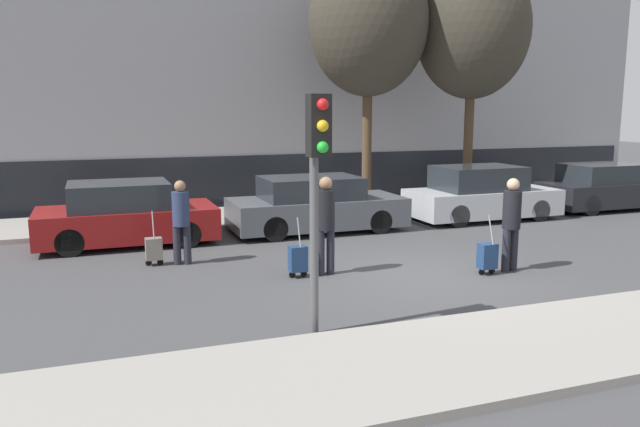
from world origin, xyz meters
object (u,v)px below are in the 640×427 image
parked_car_3 (603,188)px  bare_tree_near_crossing (368,23)px  parked_car_0 (125,216)px  parked_car_2 (481,195)px  parked_car_1 (315,206)px  trolley_right (487,256)px  parked_bicycle (333,196)px  trolley_center (298,259)px  pedestrian_right (511,219)px  traffic_light (317,166)px  trolley_left (154,249)px  bare_tree_down_street (473,29)px  pedestrian_left (181,217)px  pedestrian_center (326,219)px

parked_car_3 → bare_tree_near_crossing: bearing=163.9°
parked_car_0 → parked_car_2: (9.47, -0.07, 0.02)m
parked_car_1 → trolley_right: parked_car_1 is taller
parked_car_2 → parked_bicycle: (-3.46, 2.45, -0.20)m
parked_bicycle → bare_tree_near_crossing: 5.06m
parked_car_0 → parked_bicycle: bearing=21.6°
trolley_center → pedestrian_right: 4.10m
pedestrian_right → traffic_light: size_ratio=0.55×
parked_car_2 → trolley_right: bearing=-123.3°
pedestrian_right → trolley_right: size_ratio=1.58×
parked_car_1 → trolley_left: size_ratio=3.98×
bare_tree_near_crossing → trolley_right: bearing=-96.2°
parked_car_0 → parked_car_1: parked_car_0 is taller
parked_car_3 → bare_tree_down_street: (-3.89, 1.48, 4.69)m
traffic_light → bare_tree_down_street: bearing=47.1°
parked_car_1 → parked_bicycle: parked_car_1 is taller
parked_car_0 → parked_car_1: size_ratio=0.91×
trolley_left → traffic_light: bearing=-70.6°
parked_car_3 → trolley_left: parked_car_3 is taller
parked_car_0 → trolley_right: (6.19, -5.07, -0.31)m
trolley_left → trolley_center: bearing=-37.4°
pedestrian_right → trolley_left: bearing=149.6°
parked_car_0 → parked_car_3: 13.96m
trolley_right → bare_tree_down_street: bearing=59.7°
pedestrian_left → trolley_center: bearing=-31.7°
pedestrian_left → pedestrian_center: (2.40, -1.71, 0.10)m
parked_car_1 → traffic_light: traffic_light is taller
pedestrian_right → bare_tree_down_street: 8.55m
parked_car_0 → traffic_light: size_ratio=1.21×
pedestrian_right → bare_tree_down_street: bare_tree_down_street is taller
parked_car_0 → trolley_center: bearing=-55.2°
parked_car_0 → pedestrian_left: 2.52m
parked_car_0 → bare_tree_near_crossing: size_ratio=0.53×
trolley_left → traffic_light: traffic_light is taller
parked_car_2 → parked_car_3: 4.49m
parked_car_1 → traffic_light: (-2.47, -6.93, 1.69)m
parked_car_0 → trolley_center: 4.93m
pedestrian_center → pedestrian_right: (3.38, -0.99, -0.04)m
parked_car_3 → bare_tree_near_crossing: bare_tree_near_crossing is taller
parked_car_1 → traffic_light: size_ratio=1.33×
pedestrian_center → parked_car_0: bearing=127.8°
parked_car_0 → parked_car_2: 9.47m
pedestrian_left → parked_bicycle: 6.91m
trolley_center → traffic_light: traffic_light is taller
pedestrian_right → traffic_light: 5.22m
parked_car_0 → pedestrian_left: size_ratio=2.34×
pedestrian_center → traffic_light: size_ratio=0.56×
parked_car_0 → parked_car_2: parked_car_2 is taller
trolley_center → pedestrian_right: (3.93, -0.97, 0.67)m
parked_car_2 → traffic_light: traffic_light is taller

